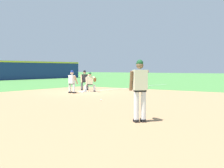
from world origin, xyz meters
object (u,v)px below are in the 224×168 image
(pitcher, at_px, (140,87))
(umpire, at_px, (85,79))
(first_base_bag, at_px, (83,92))
(baserunner, at_px, (72,81))
(first_baseman, at_px, (90,81))
(baseball, at_px, (101,100))

(pitcher, xyz_separation_m, umpire, (9.25, 10.06, -0.27))
(first_base_bag, height_order, baserunner, baserunner)
(umpire, bearing_deg, first_baseman, -126.25)
(first_baseman, bearing_deg, baseball, -135.31)
(first_base_bag, height_order, umpire, umpire)
(first_baseman, xyz_separation_m, umpire, (0.99, 1.36, 0.06))
(first_baseman, relative_size, umpire, 0.92)
(umpire, bearing_deg, baseball, -133.28)
(first_base_bag, relative_size, baseball, 5.14)
(pitcher, height_order, baserunner, pitcher)
(first_base_bag, relative_size, baserunner, 0.26)
(first_base_bag, xyz_separation_m, pitcher, (-7.67, -8.86, 1.01))
(pitcher, height_order, first_baseman, pitcher)
(pitcher, distance_m, first_baseman, 12.00)
(umpire, bearing_deg, first_base_bag, -142.75)
(first_base_bag, distance_m, baseball, 5.52)
(pitcher, relative_size, baserunner, 1.27)
(first_base_bag, distance_m, first_baseman, 0.91)
(pitcher, xyz_separation_m, first_baseman, (8.26, 8.70, -0.33))
(baseball, relative_size, pitcher, 0.04)
(pitcher, bearing_deg, baserunner, 53.08)
(first_base_bag, xyz_separation_m, first_baseman, (0.58, -0.16, 0.69))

